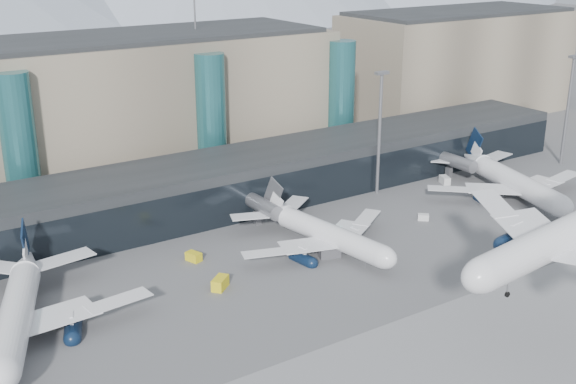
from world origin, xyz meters
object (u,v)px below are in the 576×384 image
object	(u,v)px
jet_parked_right	(508,173)
veh_d	(445,180)
veh_h	(220,283)
lightmast_mid	(380,126)
veh_b	(194,257)
veh_g	(423,217)
veh_c	(330,252)
jet_parked_mid	(317,224)
jet_parked_left	(18,296)
lightmast_right	(568,104)

from	to	relation	value
jet_parked_right	veh_d	world-z (taller)	jet_parked_right
veh_d	veh_h	distance (m)	66.79
lightmast_mid	jet_parked_right	xyz separation A→B (m)	(22.03, -15.50, -9.73)
jet_parked_right	veh_b	bearing A→B (deg)	100.77
jet_parked_right	veh_g	distance (m)	25.12
veh_d	veh_c	bearing A→B (deg)	132.08
jet_parked_right	lightmast_mid	bearing A→B (deg)	70.73
veh_d	jet_parked_mid	bearing A→B (deg)	126.60
veh_c	veh_d	size ratio (longest dim) A/B	1.24
jet_parked_right	veh_c	size ratio (longest dim) A/B	10.79
jet_parked_left	veh_b	xyz separation A→B (m)	(29.47, 6.22, -3.88)
jet_parked_right	veh_c	xyz separation A→B (m)	(-49.61, -5.06, -3.70)
lightmast_mid	jet_parked_mid	xyz separation A→B (m)	(-26.66, -15.64, -10.30)
veh_d	veh_b	bearing A→B (deg)	116.05
jet_parked_mid	veh_b	world-z (taller)	jet_parked_mid
lightmast_mid	veh_g	xyz separation A→B (m)	(-2.71, -16.88, -13.82)
jet_parked_left	veh_h	distance (m)	29.08
jet_parked_left	veh_d	xyz separation A→B (m)	(92.98, 11.97, -3.80)
jet_parked_mid	veh_g	world-z (taller)	jet_parked_mid
jet_parked_right	veh_g	xyz separation A→B (m)	(-24.74, -1.38, -4.09)
veh_h	jet_parked_right	bearing A→B (deg)	-35.35
lightmast_mid	jet_parked_right	distance (m)	28.64
veh_g	veh_h	world-z (taller)	veh_h
lightmast_right	veh_d	distance (m)	36.71
veh_b	veh_d	distance (m)	63.76
lightmast_right	jet_parked_right	world-z (taller)	lightmast_right
lightmast_mid	jet_parked_right	bearing A→B (deg)	-35.12
lightmast_right	veh_g	size ratio (longest dim) A/B	12.47
lightmast_mid	jet_parked_left	world-z (taller)	lightmast_mid
lightmast_right	jet_parked_mid	distance (m)	77.73
lightmast_mid	veh_g	size ratio (longest dim) A/B	12.47
jet_parked_right	veh_d	bearing A→B (deg)	41.98
veh_g	veh_c	bearing A→B (deg)	-130.99
jet_parked_right	veh_h	bearing A→B (deg)	110.01
jet_parked_right	veh_b	xyz separation A→B (m)	(-69.35, 6.17, -3.95)
jet_parked_left	lightmast_right	bearing A→B (deg)	-66.73
veh_c	veh_h	size ratio (longest dim) A/B	1.09
jet_parked_left	veh_g	world-z (taller)	jet_parked_left
lightmast_right	veh_h	distance (m)	100.12
jet_parked_right	veh_g	world-z (taller)	jet_parked_right
jet_parked_left	veh_d	world-z (taller)	jet_parked_left
jet_parked_left	veh_d	size ratio (longest dim) A/B	13.14
veh_c	veh_g	world-z (taller)	veh_c
veh_b	veh_g	world-z (taller)	veh_b
lightmast_right	veh_h	bearing A→B (deg)	-172.69
veh_c	veh_h	world-z (taller)	veh_c
lightmast_mid	veh_g	world-z (taller)	lightmast_mid
lightmast_mid	jet_parked_right	size ratio (longest dim) A/B	0.66
veh_b	veh_c	distance (m)	22.71
jet_parked_left	veh_g	xyz separation A→B (m)	(74.08, -1.33, -4.02)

